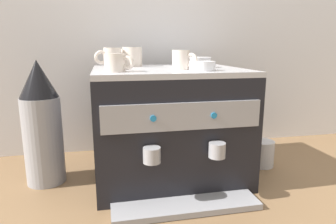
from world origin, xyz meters
name	(u,v)px	position (x,y,z in m)	size (l,w,h in m)	color
ground_plane	(168,174)	(0.00, 0.00, 0.00)	(4.00, 4.00, 0.00)	brown
tiled_backsplash_wall	(153,54)	(0.00, 0.38, 0.49)	(2.80, 0.03, 0.98)	silver
espresso_machine	(168,124)	(0.00, 0.00, 0.22)	(0.57, 0.58, 0.44)	black
ceramic_cup_0	(112,57)	(-0.21, 0.13, 0.48)	(0.11, 0.07, 0.08)	beige
ceramic_cup_1	(132,57)	(-0.13, 0.16, 0.48)	(0.11, 0.11, 0.08)	beige
ceramic_cup_2	(116,63)	(-0.20, -0.13, 0.47)	(0.10, 0.07, 0.06)	beige
ceramic_cup_3	(182,60)	(0.04, -0.07, 0.48)	(0.08, 0.09, 0.07)	beige
ceramic_bowl_0	(197,63)	(0.12, 0.02, 0.46)	(0.11, 0.11, 0.04)	white
ceramic_bowl_1	(202,66)	(0.09, -0.13, 0.46)	(0.09, 0.09, 0.03)	white
coffee_grinder	(42,124)	(-0.48, 0.03, 0.24)	(0.15, 0.15, 0.48)	#939399
milk_pitcher	(262,154)	(0.43, 0.00, 0.06)	(0.11, 0.11, 0.11)	#B7B7BC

